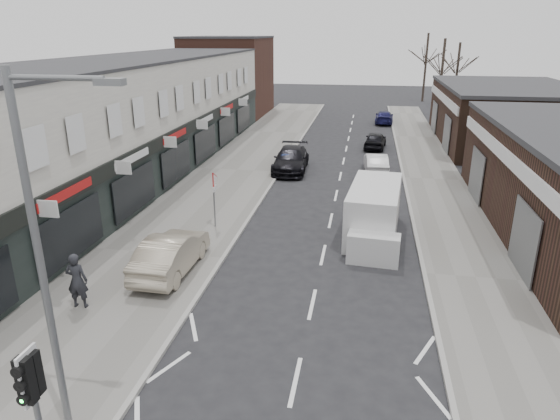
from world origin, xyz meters
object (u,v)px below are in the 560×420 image
at_px(traffic_light, 32,388).
at_px(parked_car_left_b, 291,159).
at_px(parked_car_left_a, 289,161).
at_px(pedestrian, 77,281).
at_px(parked_car_right_b, 375,140).
at_px(white_van, 374,214).
at_px(warning_sign, 214,184).
at_px(street_lamp, 46,253).
at_px(parked_car_right_a, 376,163).
at_px(sedan_on_pavement, 171,253).
at_px(parked_car_right_c, 384,117).

distance_m(traffic_light, parked_car_left_b, 24.89).
bearing_deg(parked_car_left_a, pedestrian, -106.02).
bearing_deg(parked_car_left_b, pedestrian, -104.92).
bearing_deg(parked_car_left_a, traffic_light, -95.63).
height_order(traffic_light, parked_car_left_a, traffic_light).
height_order(parked_car_left_a, parked_car_right_b, parked_car_left_a).
bearing_deg(white_van, parked_car_left_b, 122.05).
relative_size(warning_sign, parked_car_left_a, 0.65).
height_order(street_lamp, white_van, street_lamp).
relative_size(warning_sign, parked_car_right_a, 0.70).
height_order(white_van, parked_car_left_b, white_van).
bearing_deg(street_lamp, white_van, 63.56).
distance_m(sedan_on_pavement, parked_car_right_c, 35.89).
xyz_separation_m(parked_car_left_a, parked_car_right_b, (5.55, 8.01, -0.07)).
bearing_deg(sedan_on_pavement, parked_car_right_b, -107.12).
relative_size(traffic_light, parked_car_left_b, 0.60).
xyz_separation_m(traffic_light, white_van, (6.40, 14.34, -1.33)).
xyz_separation_m(pedestrian, parked_car_right_b, (9.69, 26.16, -0.43)).
distance_m(pedestrian, parked_car_left_a, 18.62).
distance_m(street_lamp, parked_car_right_c, 43.83).
xyz_separation_m(traffic_light, sedan_on_pavement, (-1.08, 9.35, -1.56)).
distance_m(sedan_on_pavement, parked_car_right_b, 24.41).
height_order(street_lamp, parked_car_left_a, street_lamp).
bearing_deg(pedestrian, parked_car_left_b, -109.27).
height_order(sedan_on_pavement, parked_car_left_b, sedan_on_pavement).
relative_size(warning_sign, parked_car_left_b, 0.52).
height_order(pedestrian, parked_car_right_a, pedestrian).
bearing_deg(parked_car_right_b, parked_car_left_a, 61.02).
distance_m(street_lamp, parked_car_right_b, 32.26).
height_order(sedan_on_pavement, parked_car_left_a, sedan_on_pavement).
bearing_deg(parked_car_right_a, street_lamp, 70.37).
distance_m(street_lamp, white_van, 15.07).
relative_size(pedestrian, parked_car_right_c, 0.45).
bearing_deg(sedan_on_pavement, parked_car_left_b, -96.80).
distance_m(warning_sign, parked_car_right_b, 19.97).
bearing_deg(parked_car_right_b, parked_car_left_b, 60.25).
relative_size(pedestrian, parked_car_left_b, 0.37).
distance_m(parked_car_left_b, parked_car_right_a, 5.52).
bearing_deg(street_lamp, parked_car_left_b, 87.03).
distance_m(pedestrian, parked_car_right_a, 21.23).
height_order(warning_sign, parked_car_right_a, warning_sign).
height_order(traffic_light, parked_car_right_c, traffic_light).
relative_size(traffic_light, parked_car_right_a, 0.80).
bearing_deg(parked_car_right_b, traffic_light, 84.30).
height_order(parked_car_left_b, parked_car_right_c, parked_car_left_b).
bearing_deg(street_lamp, parked_car_right_a, 74.37).
bearing_deg(parked_car_right_c, sedan_on_pavement, 78.49).
bearing_deg(parked_car_left_a, warning_sign, -102.95).
relative_size(sedan_on_pavement, parked_car_right_b, 1.17).
height_order(pedestrian, parked_car_left_a, pedestrian).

